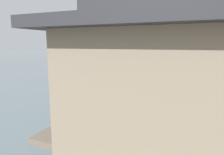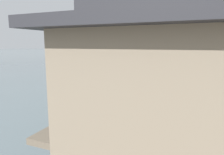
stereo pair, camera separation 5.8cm
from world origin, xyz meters
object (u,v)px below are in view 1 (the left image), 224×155
object	(u,v)px
house_waterfront_tall	(196,65)
boat_midriver_drifting	(168,73)
house_waterfront_nearest	(185,103)
boat_moored_far	(110,124)
boat_moored_nearest	(177,66)
boat_moored_third	(138,67)
mooring_post_dock_near	(100,153)
house_waterfront_narrow	(200,49)
mooring_post_dock_far	(166,81)
house_waterfront_second	(194,74)
mooring_post_dock_mid	(142,108)

from	to	relation	value
house_waterfront_tall	boat_midriver_drifting	bearing A→B (deg)	104.66
house_waterfront_nearest	boat_moored_far	bearing A→B (deg)	133.61
boat_moored_nearest	boat_moored_third	size ratio (longest dim) A/B	0.98
mooring_post_dock_near	house_waterfront_narrow	bearing A→B (deg)	80.21
boat_moored_third	boat_moored_far	world-z (taller)	boat_moored_far
boat_moored_third	boat_midriver_drifting	xyz separation A→B (m)	(7.64, -6.08, -0.07)
boat_moored_nearest	boat_midriver_drifting	bearing A→B (deg)	-91.03
house_waterfront_narrow	mooring_post_dock_far	size ratio (longest dim) A/B	8.83
house_waterfront_second	house_waterfront_narrow	size ratio (longest dim) A/B	0.74
boat_moored_nearest	mooring_post_dock_near	distance (m)	47.33
mooring_post_dock_mid	mooring_post_dock_far	distance (m)	10.77
mooring_post_dock_near	mooring_post_dock_far	bearing A→B (deg)	90.00
boat_moored_nearest	mooring_post_dock_mid	size ratio (longest dim) A/B	5.88
house_waterfront_nearest	house_waterfront_narrow	xyz separation A→B (m)	(0.28, 20.27, 1.30)
mooring_post_dock_near	mooring_post_dock_mid	world-z (taller)	mooring_post_dock_near
boat_midriver_drifting	mooring_post_dock_far	bearing A→B (deg)	-82.94
boat_moored_third	mooring_post_dock_near	bearing A→B (deg)	-76.31
house_waterfront_narrow	boat_moored_third	bearing A→B (deg)	124.24
mooring_post_dock_mid	mooring_post_dock_far	bearing A→B (deg)	90.00
boat_moored_nearest	house_waterfront_second	bearing A→B (deg)	-83.01
house_waterfront_narrow	mooring_post_dock_far	xyz separation A→B (m)	(-3.48, -2.59, -3.80)
boat_moored_third	mooring_post_dock_far	size ratio (longest dim) A/B	4.92
house_waterfront_nearest	house_waterfront_narrow	distance (m)	20.32
boat_moored_third	mooring_post_dock_mid	world-z (taller)	mooring_post_dock_mid
boat_moored_nearest	mooring_post_dock_far	xyz separation A→B (m)	(1.69, -29.74, 1.05)
boat_moored_nearest	mooring_post_dock_far	bearing A→B (deg)	-86.74
boat_moored_third	house_waterfront_tall	world-z (taller)	house_waterfront_tall
house_waterfront_second	mooring_post_dock_far	size ratio (longest dim) A/B	6.57
house_waterfront_second	mooring_post_dock_mid	world-z (taller)	house_waterfront_second
boat_moored_third	mooring_post_dock_near	xyz separation A→B (m)	(9.59, -39.34, 0.91)
boat_midriver_drifting	mooring_post_dock_mid	distance (m)	26.56
house_waterfront_tall	house_waterfront_narrow	distance (m)	7.05
mooring_post_dock_near	house_waterfront_tall	bearing A→B (deg)	75.98
boat_moored_far	house_waterfront_tall	xyz separation A→B (m)	(5.08, 8.12, 3.45)
boat_moored_third	house_waterfront_narrow	size ratio (longest dim) A/B	0.56
boat_moored_nearest	house_waterfront_tall	bearing A→B (deg)	-81.66
boat_moored_third	boat_moored_far	size ratio (longest dim) A/B	1.15
mooring_post_dock_near	mooring_post_dock_far	xyz separation A→B (m)	(0.00, 17.56, 0.08)
boat_moored_far	mooring_post_dock_far	xyz separation A→B (m)	(1.78, 12.46, 0.94)
house_waterfront_tall	mooring_post_dock_far	distance (m)	6.00
boat_moored_nearest	mooring_post_dock_near	size ratio (longest dim) A/B	5.72
boat_moored_third	mooring_post_dock_near	distance (m)	40.50
boat_midriver_drifting	house_waterfront_narrow	distance (m)	14.99
house_waterfront_second	mooring_post_dock_near	xyz separation A→B (m)	(-3.27, -6.78, -2.59)
boat_midriver_drifting	house_waterfront_narrow	size ratio (longest dim) A/B	0.49
boat_moored_nearest	mooring_post_dock_mid	xyz separation A→B (m)	(1.69, -40.50, 0.97)
mooring_post_dock_mid	mooring_post_dock_near	bearing A→B (deg)	-90.00
boat_moored_far	mooring_post_dock_mid	world-z (taller)	mooring_post_dock_mid
boat_midriver_drifting	house_waterfront_narrow	world-z (taller)	house_waterfront_narrow
boat_midriver_drifting	mooring_post_dock_mid	bearing A→B (deg)	-85.80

